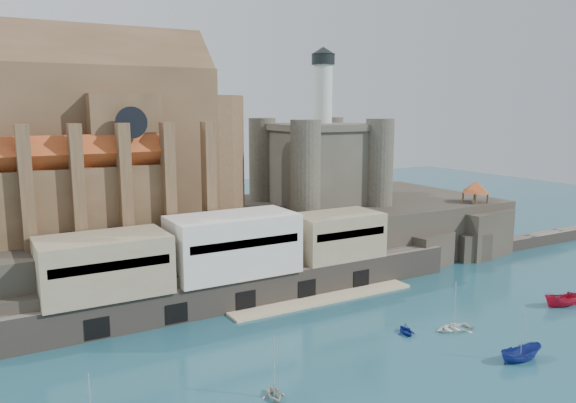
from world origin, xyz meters
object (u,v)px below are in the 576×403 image
at_px(castle_keep, 319,159).
at_px(pavilion, 476,188).
at_px(boat_2, 520,361).
at_px(church, 99,146).

distance_m(castle_keep, pavilion, 30.50).
xyz_separation_m(pavilion, boat_2, (-32.00, -35.88, -12.73)).
distance_m(castle_keep, boat_2, 54.48).
bearing_deg(castle_keep, boat_2, -96.80).
relative_size(pavilion, boat_2, 1.17).
distance_m(church, pavilion, 68.65).
bearing_deg(pavilion, castle_keep, 149.82).
bearing_deg(boat_2, church, 40.89).
distance_m(church, boat_2, 65.81).
distance_m(pavilion, boat_2, 49.73).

